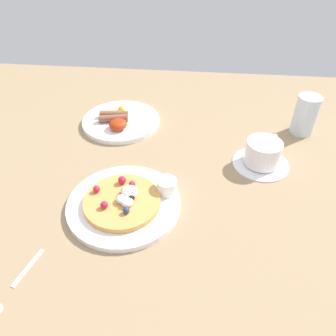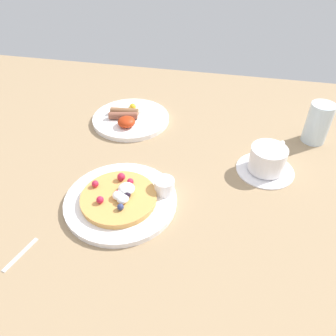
{
  "view_description": "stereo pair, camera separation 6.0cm",
  "coord_description": "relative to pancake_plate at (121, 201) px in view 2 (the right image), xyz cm",
  "views": [
    {
      "loc": [
        8.29,
        -55.69,
        51.13
      ],
      "look_at": [
        2.57,
        0.35,
        4.0
      ],
      "focal_mm": 34.78,
      "sensor_mm": 36.0,
      "label": 1
    },
    {
      "loc": [
        14.2,
        -54.77,
        51.13
      ],
      "look_at": [
        2.57,
        0.35,
        4.0
      ],
      "focal_mm": 34.78,
      "sensor_mm": 36.0,
      "label": 2
    }
  ],
  "objects": [
    {
      "name": "fried_breakfast",
      "position": [
        -8.49,
        31.53,
        1.79
      ],
      "size": [
        9.2,
        14.94,
        2.92
      ],
      "color": "brown",
      "rests_on": "breakfast_plate"
    },
    {
      "name": "coffee_cup",
      "position": [
        30.82,
        17.65,
        3.1
      ],
      "size": [
        8.62,
        10.58,
        5.95
      ],
      "color": "white",
      "rests_on": "coffee_saucer"
    },
    {
      "name": "water_glass",
      "position": [
        43.62,
        33.31,
        4.84
      ],
      "size": [
        6.18,
        6.18,
        10.97
      ],
      "primitive_type": "cylinder",
      "color": "silver",
      "rests_on": "ground_plane"
    },
    {
      "name": "pancake_plate",
      "position": [
        0.0,
        0.0,
        0.0
      ],
      "size": [
        24.23,
        24.23,
        1.3
      ],
      "primitive_type": "cylinder",
      "color": "white",
      "rests_on": "ground_plane"
    },
    {
      "name": "pancake_with_berries",
      "position": [
        -0.09,
        -0.4,
        1.57
      ],
      "size": [
        16.21,
        16.21,
        3.44
      ],
      "color": "#D8994D",
      "rests_on": "pancake_plate"
    },
    {
      "name": "coffee_saucer",
      "position": [
        30.74,
        17.53,
        -0.32
      ],
      "size": [
        13.81,
        13.81,
        0.66
      ],
      "primitive_type": "cylinder",
      "color": "white",
      "rests_on": "ground_plane"
    },
    {
      "name": "breakfast_plate",
      "position": [
        -7.66,
        32.72,
        0.05
      ],
      "size": [
        22.37,
        22.37,
        1.39
      ],
      "primitive_type": "cylinder",
      "color": "white",
      "rests_on": "ground_plane"
    },
    {
      "name": "syrup_ramekin",
      "position": [
        8.74,
        4.07,
        2.35
      ],
      "size": [
        4.43,
        4.43,
        3.31
      ],
      "color": "white",
      "rests_on": "pancake_plate"
    },
    {
      "name": "ground_plane",
      "position": [
        5.96,
        8.59,
        -2.15
      ],
      "size": [
        179.52,
        126.01,
        3.0
      ],
      "primitive_type": "cube",
      "color": "#9B805D"
    }
  ]
}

